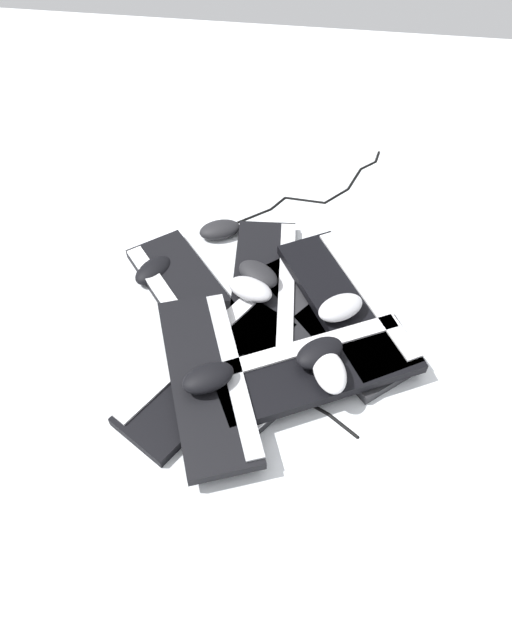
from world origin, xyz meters
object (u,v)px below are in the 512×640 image
(keyboard_0, at_px, (265,285))
(mouse_3, at_px, (340,307))
(keyboard_5, at_px, (208,378))
(mouse_4, at_px, (330,371))
(mouse_6, at_px, (220,230))
(mouse_7, at_px, (320,353))
(mouse_1, at_px, (208,378))
(mouse_2, at_px, (153,270))
(keyboard_3, at_px, (299,355))
(mouse_0, at_px, (258,274))
(keyboard_4, at_px, (332,318))
(keyboard_6, at_px, (346,301))
(keyboard_2, at_px, (207,371))
(mouse_5, at_px, (250,289))
(keyboard_1, at_px, (190,297))
(keyboard_7, at_px, (317,369))

(keyboard_0, height_order, mouse_3, mouse_3)
(keyboard_5, relative_size, mouse_4, 4.22)
(mouse_6, height_order, mouse_7, mouse_7)
(mouse_1, distance_m, mouse_2, 0.40)
(keyboard_3, xyz_separation_m, mouse_0, (0.20, 0.12, 0.04))
(keyboard_4, xyz_separation_m, mouse_3, (-0.02, -0.01, 0.07))
(keyboard_5, relative_size, keyboard_6, 1.02)
(mouse_1, xyz_separation_m, mouse_3, (0.22, -0.26, 0.00))
(keyboard_2, bearing_deg, mouse_0, -15.51)
(keyboard_4, distance_m, mouse_0, 0.21)
(mouse_3, xyz_separation_m, mouse_4, (-0.17, 0.01, 0.00))
(mouse_0, relative_size, mouse_3, 1.00)
(keyboard_2, bearing_deg, mouse_3, -59.05)
(mouse_0, relative_size, mouse_1, 1.00)
(mouse_7, bearing_deg, keyboard_3, 98.65)
(mouse_2, xyz_separation_m, mouse_3, (-0.11, -0.46, 0.06))
(keyboard_0, relative_size, mouse_5, 4.09)
(keyboard_2, bearing_deg, mouse_5, -16.23)
(keyboard_4, bearing_deg, mouse_5, 80.95)
(mouse_3, bearing_deg, keyboard_0, 112.97)
(keyboard_1, height_order, mouse_0, mouse_0)
(keyboard_5, distance_m, mouse_5, 0.26)
(keyboard_0, height_order, mouse_7, mouse_7)
(keyboard_4, xyz_separation_m, mouse_5, (0.03, 0.20, 0.04))
(mouse_5, relative_size, mouse_7, 1.00)
(keyboard_1, relative_size, mouse_5, 3.96)
(keyboard_5, xyz_separation_m, keyboard_7, (0.05, -0.23, 0.00))
(keyboard_6, bearing_deg, keyboard_7, 165.14)
(keyboard_1, xyz_separation_m, keyboard_4, (-0.02, -0.34, 0.00))
(keyboard_3, height_order, keyboard_6, keyboard_6)
(mouse_1, xyz_separation_m, mouse_5, (0.28, -0.05, -0.03))
(keyboard_3, bearing_deg, mouse_0, 31.16)
(mouse_1, height_order, mouse_6, mouse_1)
(mouse_1, xyz_separation_m, mouse_7, (0.09, -0.22, 0.00))
(mouse_0, bearing_deg, keyboard_7, -23.55)
(keyboard_1, xyz_separation_m, keyboard_3, (-0.13, -0.28, 0.00))
(keyboard_7, distance_m, mouse_1, 0.23)
(keyboard_1, relative_size, mouse_4, 3.96)
(keyboard_3, relative_size, mouse_1, 4.01)
(keyboard_1, distance_m, keyboard_7, 0.37)
(mouse_0, distance_m, mouse_2, 0.27)
(keyboard_1, relative_size, keyboard_5, 0.94)
(keyboard_1, xyz_separation_m, mouse_6, (0.24, -0.03, 0.01))
(keyboard_4, distance_m, mouse_1, 0.35)
(keyboard_1, xyz_separation_m, mouse_7, (-0.17, -0.32, 0.07))
(keyboard_6, relative_size, keyboard_7, 0.99)
(keyboard_2, xyz_separation_m, mouse_6, (0.45, 0.05, 0.01))
(keyboard_0, xyz_separation_m, mouse_4, (-0.28, -0.17, 0.07))
(keyboard_2, height_order, mouse_4, mouse_4)
(keyboard_3, xyz_separation_m, keyboard_7, (-0.05, -0.04, 0.03))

